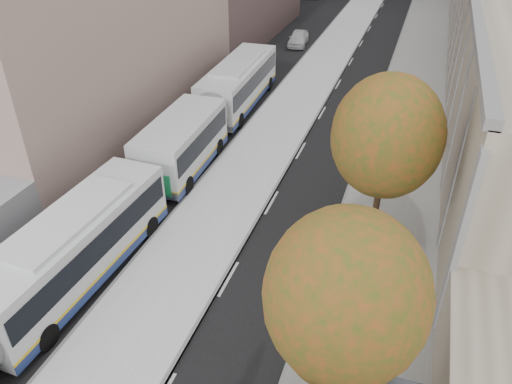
% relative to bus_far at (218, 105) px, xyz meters
% --- Properties ---
extents(bus_platform, '(4.25, 150.00, 0.15)m').
position_rel_bus_far_xyz_m(bus_platform, '(3.63, 3.77, -1.60)').
color(bus_platform, silver).
rests_on(bus_platform, ground).
extents(sidewalk, '(4.75, 150.00, 0.08)m').
position_rel_bus_far_xyz_m(sidewalk, '(11.63, 3.77, -1.64)').
color(sidewalk, gray).
rests_on(sidewalk, ground).
extents(tree_c, '(4.20, 4.20, 7.28)m').
position_rel_bus_far_xyz_m(tree_c, '(11.11, -18.23, 3.58)').
color(tree_c, black).
rests_on(tree_c, sidewalk).
extents(tree_d, '(4.40, 4.40, 7.60)m').
position_rel_bus_far_xyz_m(tree_d, '(11.11, -9.23, 3.79)').
color(tree_d, black).
rests_on(tree_d, sidewalk).
extents(bus_far, '(3.25, 18.48, 3.07)m').
position_rel_bus_far_xyz_m(bus_far, '(0.00, 0.00, 0.00)').
color(bus_far, silver).
rests_on(bus_far, ground).
extents(distant_car, '(2.06, 4.28, 1.41)m').
position_rel_bus_far_xyz_m(distant_car, '(0.09, 20.20, -0.97)').
color(distant_car, silver).
rests_on(distant_car, ground).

